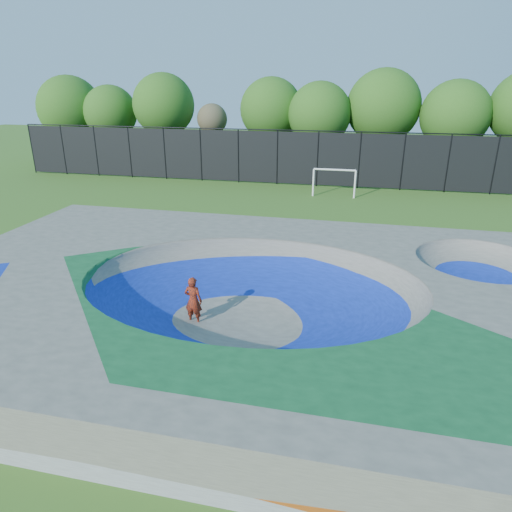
{
  "coord_description": "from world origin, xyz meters",
  "views": [
    {
      "loc": [
        3.09,
        -12.87,
        7.38
      ],
      "look_at": [
        -0.53,
        3.0,
        1.1
      ],
      "focal_mm": 32.0,
      "sensor_mm": 36.0,
      "label": 1
    }
  ],
  "objects": [
    {
      "name": "skateboard",
      "position": [
        -1.77,
        -0.59,
        0.03
      ],
      "size": [
        0.81,
        0.36,
        0.05
      ],
      "primitive_type": "cube",
      "rotation": [
        0.0,
        0.0,
        -0.18
      ],
      "color": "black",
      "rests_on": "ground"
    },
    {
      "name": "skater",
      "position": [
        -1.77,
        -0.59,
        0.81
      ],
      "size": [
        0.62,
        0.43,
        1.63
      ],
      "primitive_type": "imported",
      "rotation": [
        0.0,
        0.0,
        3.07
      ],
      "color": "red",
      "rests_on": "ground"
    },
    {
      "name": "skate_deck",
      "position": [
        0.0,
        0.0,
        0.75
      ],
      "size": [
        22.0,
        14.0,
        1.5
      ],
      "primitive_type": "cube",
      "color": "gray",
      "rests_on": "ground"
    },
    {
      "name": "fence",
      "position": [
        0.0,
        21.0,
        2.1
      ],
      "size": [
        48.09,
        0.09,
        4.04
      ],
      "color": "black",
      "rests_on": "ground"
    },
    {
      "name": "ground",
      "position": [
        0.0,
        0.0,
        0.0
      ],
      "size": [
        120.0,
        120.0,
        0.0
      ],
      "primitive_type": "plane",
      "color": "#345F1A",
      "rests_on": "ground"
    },
    {
      "name": "soccer_goal",
      "position": [
        1.46,
        17.81,
        1.32
      ],
      "size": [
        2.88,
        0.12,
        1.9
      ],
      "color": "white",
      "rests_on": "ground"
    },
    {
      "name": "treeline",
      "position": [
        -0.2,
        26.06,
        5.05
      ],
      "size": [
        52.82,
        7.02,
        8.37
      ],
      "color": "#403120",
      "rests_on": "ground"
    }
  ]
}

